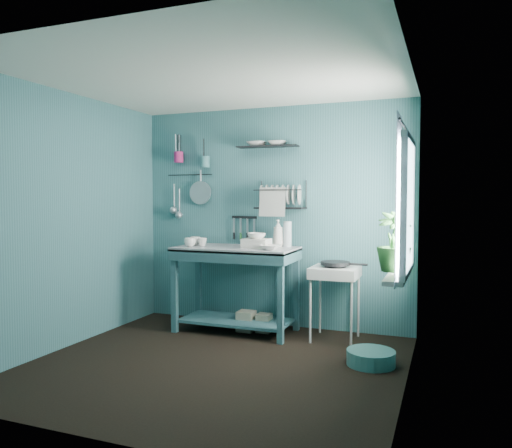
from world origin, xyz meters
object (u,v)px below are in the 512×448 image
(colander, at_px, (200,193))
(storage_tin_small, at_px, (264,323))
(frying_pan, at_px, (335,263))
(utensil_cup_teal, at_px, (205,162))
(mug_right, at_px, (195,241))
(storage_tin_large, at_px, (246,321))
(water_bottle, at_px, (287,234))
(mug_left, at_px, (190,242))
(wash_tub, at_px, (257,243))
(mug_mid, at_px, (202,242))
(floor_basin, at_px, (371,358))
(work_counter, at_px, (236,289))
(hotplate_stand, at_px, (335,303))
(utensil_cup_magenta, at_px, (179,157))
(dish_rack, at_px, (280,195))
(soap_bottle, at_px, (278,233))
(potted_plant, at_px, (394,241))

(colander, xyz_separation_m, storage_tin_small, (0.93, -0.30, -1.43))
(frying_pan, distance_m, utensil_cup_teal, 1.99)
(mug_right, bearing_deg, storage_tin_small, 5.71)
(storage_tin_large, bearing_deg, water_bottle, 22.04)
(mug_left, relative_size, wash_tub, 0.44)
(mug_mid, distance_m, utensil_cup_teal, 1.02)
(mug_mid, xyz_separation_m, storage_tin_small, (0.68, 0.14, -0.88))
(storage_tin_small, xyz_separation_m, floor_basin, (1.25, -0.68, -0.04))
(work_counter, xyz_separation_m, storage_tin_small, (0.30, 0.08, -0.37))
(wash_tub, xyz_separation_m, frying_pan, (0.83, 0.09, -0.19))
(hotplate_stand, height_order, utensil_cup_magenta, utensil_cup_magenta)
(hotplate_stand, distance_m, dish_rack, 1.33)
(dish_rack, bearing_deg, water_bottle, -27.07)
(utensil_cup_teal, distance_m, storage_tin_small, 2.00)
(utensil_cup_magenta, bearing_deg, utensil_cup_teal, 0.00)
(dish_rack, relative_size, storage_tin_small, 2.75)
(storage_tin_small, bearing_deg, dish_rack, 62.51)
(utensil_cup_teal, distance_m, colander, 0.37)
(soap_bottle, bearing_deg, mug_mid, -162.00)
(work_counter, distance_m, utensil_cup_magenta, 1.78)
(wash_tub, xyz_separation_m, utensil_cup_teal, (-0.80, 0.37, 0.91))
(wash_tub, relative_size, utensil_cup_teal, 2.15)
(work_counter, bearing_deg, colander, 153.28)
(mug_left, distance_m, mug_right, 0.16)
(wash_tub, bearing_deg, mug_left, -169.14)
(hotplate_stand, height_order, storage_tin_large, hotplate_stand)
(mug_mid, bearing_deg, storage_tin_large, 12.91)
(dish_rack, xyz_separation_m, utensil_cup_teal, (-0.96, 0.05, 0.39))
(soap_bottle, distance_m, utensil_cup_magenta, 1.60)
(frying_pan, bearing_deg, work_counter, -176.38)
(mug_left, distance_m, wash_tub, 0.74)
(work_counter, height_order, dish_rack, dish_rack)
(work_counter, height_order, frying_pan, work_counter)
(mug_mid, distance_m, potted_plant, 2.16)
(hotplate_stand, bearing_deg, water_bottle, 173.04)
(water_bottle, xyz_separation_m, storage_tin_large, (-0.42, -0.17, -0.96))
(work_counter, relative_size, wash_tub, 4.70)
(frying_pan, xyz_separation_m, colander, (-1.71, 0.31, 0.73))
(mug_left, height_order, mug_mid, mug_left)
(work_counter, xyz_separation_m, wash_tub, (0.25, -0.02, 0.52))
(utensil_cup_teal, relative_size, storage_tin_small, 0.65)
(soap_bottle, bearing_deg, dish_rack, 94.42)
(potted_plant, bearing_deg, work_counter, 162.62)
(mug_left, bearing_deg, soap_bottle, 21.80)
(colander, bearing_deg, potted_plant, -21.28)
(storage_tin_large, bearing_deg, soap_bottle, 25.11)
(colander, height_order, storage_tin_small, colander)
(work_counter, height_order, mug_mid, mug_mid)
(soap_bottle, relative_size, frying_pan, 1.00)
(dish_rack, bearing_deg, work_counter, -136.00)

